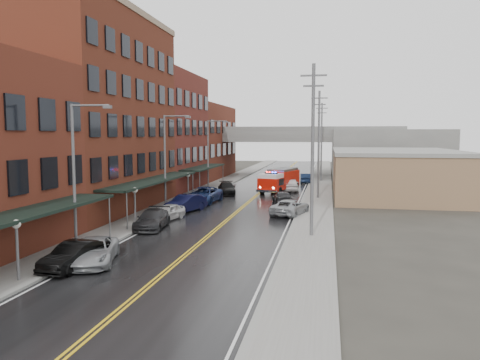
{
  "coord_description": "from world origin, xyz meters",
  "views": [
    {
      "loc": [
        8.29,
        -17.73,
        7.17
      ],
      "look_at": [
        0.27,
        24.6,
        3.0
      ],
      "focal_mm": 35.0,
      "sensor_mm": 36.0,
      "label": 1
    }
  ],
  "objects": [
    {
      "name": "sidewalk_left",
      "position": [
        -7.3,
        30.0,
        0.07
      ],
      "size": [
        3.0,
        160.0,
        0.15
      ],
      "primitive_type": "cube",
      "color": "slate",
      "rests_on": "ground"
    },
    {
      "name": "ground",
      "position": [
        0.0,
        0.0,
        0.0
      ],
      "size": [
        220.0,
        220.0,
        0.0
      ],
      "primitive_type": "plane",
      "color": "#2D2B26",
      "rests_on": "ground"
    },
    {
      "name": "street_lamp_2",
      "position": [
        -6.55,
        40.0,
        5.19
      ],
      "size": [
        2.64,
        0.22,
        9.0
      ],
      "color": "#59595B",
      "rests_on": "ground"
    },
    {
      "name": "globe_lamp_1",
      "position": [
        -6.4,
        16.0,
        2.31
      ],
      "size": [
        0.44,
        0.44,
        3.12
      ],
      "color": "#59595B",
      "rests_on": "ground"
    },
    {
      "name": "tan_building",
      "position": [
        16.0,
        40.0,
        2.5
      ],
      "size": [
        14.0,
        22.0,
        5.0
      ],
      "primitive_type": "cube",
      "color": "#926E4E",
      "rests_on": "ground"
    },
    {
      "name": "parked_car_left_3",
      "position": [
        -4.9,
        15.7,
        0.73
      ],
      "size": [
        2.59,
        5.2,
        1.45
      ],
      "primitive_type": "imported",
      "rotation": [
        0.0,
        0.0,
        0.12
      ],
      "color": "#232426",
      "rests_on": "ground"
    },
    {
      "name": "parked_car_right_0",
      "position": [
        5.0,
        23.8,
        0.71
      ],
      "size": [
        3.62,
        5.55,
        1.42
      ],
      "primitive_type": "imported",
      "rotation": [
        0.0,
        0.0,
        2.88
      ],
      "color": "#909497",
      "rests_on": "ground"
    },
    {
      "name": "parked_car_right_3",
      "position": [
        5.0,
        52.2,
        0.72
      ],
      "size": [
        1.93,
        4.52,
        1.45
      ],
      "primitive_type": "imported",
      "rotation": [
        0.0,
        0.0,
        3.23
      ],
      "color": "#0E1932",
      "rests_on": "ground"
    },
    {
      "name": "curb_right",
      "position": [
        5.65,
        30.0,
        0.07
      ],
      "size": [
        0.3,
        160.0,
        0.15
      ],
      "primitive_type": "cube",
      "color": "gray",
      "rests_on": "ground"
    },
    {
      "name": "parked_car_left_4",
      "position": [
        -5.0,
        19.35,
        0.68
      ],
      "size": [
        2.46,
        4.26,
        1.36
      ],
      "primitive_type": "imported",
      "rotation": [
        0.0,
        0.0,
        -0.22
      ],
      "color": "#BDBDBD",
      "rests_on": "ground"
    },
    {
      "name": "parked_car_left_1",
      "position": [
        -5.0,
        4.7,
        0.73
      ],
      "size": [
        2.04,
        4.57,
        1.46
      ],
      "primitive_type": "imported",
      "rotation": [
        0.0,
        0.0,
        -0.11
      ],
      "color": "black",
      "rests_on": "ground"
    },
    {
      "name": "awning_2",
      "position": [
        -7.49,
        40.5,
        2.99
      ],
      "size": [
        2.6,
        13.0,
        3.09
      ],
      "color": "black",
      "rests_on": "ground"
    },
    {
      "name": "utility_pole_2",
      "position": [
        7.2,
        55.0,
        6.31
      ],
      "size": [
        1.8,
        0.24,
        12.0
      ],
      "color": "#59595B",
      "rests_on": "ground"
    },
    {
      "name": "right_far_block",
      "position": [
        18.0,
        70.0,
        4.0
      ],
      "size": [
        18.0,
        30.0,
        8.0
      ],
      "primitive_type": "cube",
      "color": "slate",
      "rests_on": "ground"
    },
    {
      "name": "globe_lamp_0",
      "position": [
        -6.4,
        2.0,
        2.31
      ],
      "size": [
        0.44,
        0.44,
        3.12
      ],
      "color": "#59595B",
      "rests_on": "ground"
    },
    {
      "name": "parked_car_left_2",
      "position": [
        -4.51,
        5.8,
        0.71
      ],
      "size": [
        3.79,
        5.55,
        1.41
      ],
      "primitive_type": "imported",
      "rotation": [
        0.0,
        0.0,
        0.31
      ],
      "color": "gray",
      "rests_on": "ground"
    },
    {
      "name": "parked_car_left_5",
      "position": [
        -4.71,
        23.61,
        0.81
      ],
      "size": [
        3.16,
        5.18,
        1.61
      ],
      "primitive_type": "imported",
      "rotation": [
        0.0,
        0.0,
        -0.32
      ],
      "color": "black",
      "rests_on": "ground"
    },
    {
      "name": "parked_car_left_6",
      "position": [
        -4.62,
        29.71,
        0.83
      ],
      "size": [
        3.18,
        6.17,
        1.67
      ],
      "primitive_type": "imported",
      "rotation": [
        0.0,
        0.0,
        -0.07
      ],
      "color": "navy",
      "rests_on": "ground"
    },
    {
      "name": "utility_pole_1",
      "position": [
        7.2,
        35.0,
        6.31
      ],
      "size": [
        1.8,
        0.24,
        12.0
      ],
      "color": "#59595B",
      "rests_on": "ground"
    },
    {
      "name": "utility_pole_0",
      "position": [
        7.2,
        15.0,
        6.31
      ],
      "size": [
        1.8,
        0.24,
        12.0
      ],
      "color": "#59595B",
      "rests_on": "ground"
    },
    {
      "name": "curb_left",
      "position": [
        -5.65,
        30.0,
        0.07
      ],
      "size": [
        0.3,
        160.0,
        0.15
      ],
      "primitive_type": "cube",
      "color": "gray",
      "rests_on": "ground"
    },
    {
      "name": "brick_building_c",
      "position": [
        -13.3,
        40.5,
        7.5
      ],
      "size": [
        9.0,
        15.0,
        15.0
      ],
      "primitive_type": "cube",
      "color": "maroon",
      "rests_on": "ground"
    },
    {
      "name": "overpass",
      "position": [
        0.0,
        62.0,
        5.99
      ],
      "size": [
        40.0,
        10.0,
        7.5
      ],
      "color": "slate",
      "rests_on": "ground"
    },
    {
      "name": "parked_car_left_7",
      "position": [
        -3.72,
        36.9,
        0.74
      ],
      "size": [
        3.21,
        5.43,
        1.48
      ],
      "primitive_type": "imported",
      "rotation": [
        0.0,
        0.0,
        0.24
      ],
      "color": "black",
      "rests_on": "ground"
    },
    {
      "name": "brick_building_b",
      "position": [
        -13.3,
        23.0,
        9.0
      ],
      "size": [
        9.0,
        20.0,
        18.0
      ],
      "primitive_type": "cube",
      "color": "#5A2617",
      "rests_on": "ground"
    },
    {
      "name": "awning_1",
      "position": [
        -7.49,
        23.0,
        2.99
      ],
      "size": [
        2.6,
        18.0,
        3.09
      ],
      "color": "black",
      "rests_on": "ground"
    },
    {
      "name": "street_lamp_1",
      "position": [
        -6.55,
        24.0,
        5.19
      ],
      "size": [
        2.64,
        0.22,
        9.0
      ],
      "color": "#59595B",
      "rests_on": "ground"
    },
    {
      "name": "globe_lamp_2",
      "position": [
        -6.4,
        30.0,
        2.31
      ],
      "size": [
        0.44,
        0.44,
        3.12
      ],
      "color": "#59595B",
      "rests_on": "ground"
    },
    {
      "name": "parked_car_right_2",
      "position": [
        3.6,
        41.8,
        0.84
      ],
      "size": [
        2.42,
        5.07,
        1.67
      ],
      "primitive_type": "imported",
      "rotation": [
        0.0,
        0.0,
        3.23
      ],
      "color": "white",
      "rests_on": "ground"
    },
    {
      "name": "parked_car_right_1",
      "position": [
        3.66,
        30.28,
        0.68
      ],
      "size": [
        2.75,
        4.95,
        1.36
      ],
      "primitive_type": "imported",
      "rotation": [
        0.0,
        0.0,
        3.33
      ],
      "color": "#242326",
      "rests_on": "ground"
    },
    {
      "name": "fire_truck",
      "position": [
        2.28,
        40.54,
        1.58
      ],
      "size": [
        4.84,
        8.35,
        2.91
      ],
      "rotation": [
        0.0,
        0.0,
        -0.28
      ],
      "color": "red",
      "rests_on": "ground"
    },
    {
      "name": "sidewalk_right",
      "position": [
        7.3,
        30.0,
        0.07
      ],
      "size": [
        3.0,
        160.0,
        0.15
      ],
      "primitive_type": "cube",
      "color": "slate",
      "rests_on": "ground"
    },
    {
      "name": "awning_0",
      "position": [
        -7.49,
        4.0,
        2.99
      ],
      "size": [
        2.6,
        16.0,
        3.09
      ],
      "color": "black",
      "rests_on": "ground"
    },
    {
      "name": "brick_building_far",
      "position": [
        -13.3,
        58.0,
        6.0
      ],
      "size": [
        9.0,
        20.0,
        12.0
      ],
      "primitive_type": "cube",
      "color": "#5E2518",
      "rests_on": "ground"
    },
    {
      "name": "street_lamp_0",
      "position": [
        -6.55,
        8.0,
        5.19
      ],
      "size": [
        2.64,
        0.22,
        9.0
      ],
      "color": "#59595B",
      "rests_on": "ground"
    },
    {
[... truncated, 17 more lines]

